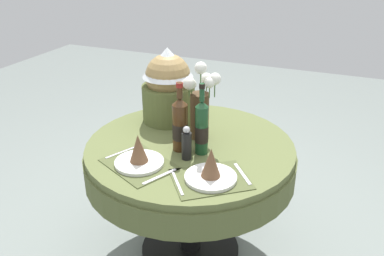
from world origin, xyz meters
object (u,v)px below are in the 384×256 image
object	(u,v)px
flower_vase	(200,104)
wine_bottle_left	(180,125)
place_setting_left	(139,156)
gift_tub_back_left	(168,83)
place_setting_right	(211,171)
wine_bottle_centre	(202,127)
pepper_mill	(187,144)
dining_table	(190,164)

from	to	relation	value
flower_vase	wine_bottle_left	world-z (taller)	flower_vase
place_setting_left	wine_bottle_left	xyz separation A→B (m)	(0.12, 0.22, 0.10)
wine_bottle_left	gift_tub_back_left	world-z (taller)	gift_tub_back_left
place_setting_right	gift_tub_back_left	size ratio (longest dim) A/B	0.97
wine_bottle_left	wine_bottle_centre	world-z (taller)	wine_bottle_centre
place_setting_left	pepper_mill	bearing A→B (deg)	36.65
wine_bottle_left	gift_tub_back_left	bearing A→B (deg)	124.11
place_setting_left	pepper_mill	xyz separation A→B (m)	(0.19, 0.14, 0.03)
wine_bottle_left	pepper_mill	world-z (taller)	wine_bottle_left
wine_bottle_left	wine_bottle_centre	xyz separation A→B (m)	(0.11, 0.01, 0.00)
wine_bottle_centre	gift_tub_back_left	bearing A→B (deg)	136.66
dining_table	pepper_mill	size ratio (longest dim) A/B	6.40
flower_vase	place_setting_right	bearing A→B (deg)	-62.06
pepper_mill	wine_bottle_left	bearing A→B (deg)	131.50
place_setting_right	wine_bottle_left	bearing A→B (deg)	139.07
dining_table	place_setting_right	xyz separation A→B (m)	(0.22, -0.29, 0.17)
gift_tub_back_left	wine_bottle_centre	bearing A→B (deg)	-43.34
wine_bottle_centre	dining_table	bearing A→B (deg)	142.85
wine_bottle_centre	pepper_mill	distance (m)	0.11
dining_table	place_setting_left	size ratio (longest dim) A/B	2.71
flower_vase	wine_bottle_centre	world-z (taller)	flower_vase
dining_table	place_setting_right	size ratio (longest dim) A/B	2.65
wine_bottle_left	place_setting_left	bearing A→B (deg)	-118.97
wine_bottle_centre	pepper_mill	xyz separation A→B (m)	(-0.05, -0.09, -0.06)
dining_table	place_setting_right	world-z (taller)	place_setting_right
wine_bottle_left	place_setting_right	bearing A→B (deg)	-40.93
gift_tub_back_left	place_setting_left	bearing A→B (deg)	-79.91
wine_bottle_centre	pepper_mill	bearing A→B (deg)	-118.00
wine_bottle_left	gift_tub_back_left	size ratio (longest dim) A/B	0.82
flower_vase	wine_bottle_centre	bearing A→B (deg)	-66.26
flower_vase	pepper_mill	world-z (taller)	flower_vase
place_setting_left	wine_bottle_left	bearing A→B (deg)	61.03
wine_bottle_centre	pepper_mill	world-z (taller)	wine_bottle_centre
place_setting_left	gift_tub_back_left	xyz separation A→B (m)	(-0.10, 0.54, 0.19)
place_setting_right	pepper_mill	distance (m)	0.22
place_setting_right	gift_tub_back_left	xyz separation A→B (m)	(-0.46, 0.53, 0.19)
wine_bottle_centre	place_setting_right	bearing A→B (deg)	-59.31
place_setting_left	flower_vase	world-z (taller)	flower_vase
pepper_mill	dining_table	bearing A→B (deg)	106.70
wine_bottle_centre	gift_tub_back_left	world-z (taller)	gift_tub_back_left
pepper_mill	gift_tub_back_left	bearing A→B (deg)	125.67
dining_table	pepper_mill	distance (m)	0.26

